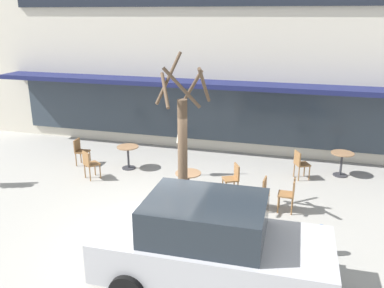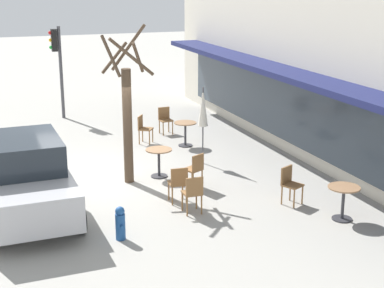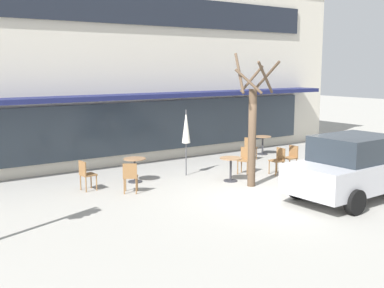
# 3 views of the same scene
# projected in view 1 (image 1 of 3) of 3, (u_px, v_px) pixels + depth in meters

# --- Properties ---
(ground_plane) EXTENTS (80.00, 80.00, 0.00)m
(ground_plane) POSITION_uv_depth(u_px,v_px,m) (154.00, 226.00, 9.73)
(ground_plane) COLOR #9E9B93
(building_facade) EXTENTS (19.21, 9.10, 7.83)m
(building_facade) POSITION_uv_depth(u_px,v_px,m) (234.00, 36.00, 17.65)
(building_facade) COLOR beige
(building_facade) RESTS_ON ground
(cafe_table_near_wall) EXTENTS (0.70, 0.70, 0.76)m
(cafe_table_near_wall) POSITION_uv_depth(u_px,v_px,m) (188.00, 181.00, 11.06)
(cafe_table_near_wall) COLOR #333338
(cafe_table_near_wall) RESTS_ON ground
(cafe_table_streetside) EXTENTS (0.70, 0.70, 0.76)m
(cafe_table_streetside) POSITION_uv_depth(u_px,v_px,m) (342.00, 160.00, 12.63)
(cafe_table_streetside) COLOR #333338
(cafe_table_streetside) RESTS_ON ground
(cafe_table_by_tree) EXTENTS (0.70, 0.70, 0.76)m
(cafe_table_by_tree) POSITION_uv_depth(u_px,v_px,m) (128.00, 153.00, 13.23)
(cafe_table_by_tree) COLOR #333338
(cafe_table_by_tree) RESTS_ON ground
(patio_umbrella_green_folded) EXTENTS (0.28, 0.28, 2.20)m
(patio_umbrella_green_folded) POSITION_uv_depth(u_px,v_px,m) (181.00, 126.00, 12.27)
(patio_umbrella_green_folded) COLOR #4C4C51
(patio_umbrella_green_folded) RESTS_ON ground
(cafe_chair_0) EXTENTS (0.41, 0.41, 0.89)m
(cafe_chair_0) POSITION_uv_depth(u_px,v_px,m) (289.00, 193.00, 10.31)
(cafe_chair_0) COLOR olive
(cafe_chair_0) RESTS_ON ground
(cafe_chair_1) EXTENTS (0.43, 0.43, 0.89)m
(cafe_chair_1) POSITION_uv_depth(u_px,v_px,m) (80.00, 150.00, 13.56)
(cafe_chair_1) COLOR olive
(cafe_chair_1) RESTS_ON ground
(cafe_chair_2) EXTENTS (0.54, 0.54, 0.89)m
(cafe_chair_2) POSITION_uv_depth(u_px,v_px,m) (300.00, 163.00, 12.39)
(cafe_chair_2) COLOR olive
(cafe_chair_2) RESTS_ON ground
(cafe_chair_3) EXTENTS (0.55, 0.55, 0.89)m
(cafe_chair_3) POSITION_uv_depth(u_px,v_px,m) (90.00, 163.00, 12.39)
(cafe_chair_3) COLOR olive
(cafe_chair_3) RESTS_ON ground
(cafe_chair_4) EXTENTS (0.54, 0.54, 0.89)m
(cafe_chair_4) POSITION_uv_depth(u_px,v_px,m) (233.00, 177.00, 11.30)
(cafe_chair_4) COLOR olive
(cafe_chair_4) RESTS_ON ground
(cafe_chair_5) EXTENTS (0.43, 0.43, 0.89)m
(cafe_chair_5) POSITION_uv_depth(u_px,v_px,m) (260.00, 191.00, 10.41)
(cafe_chair_5) COLOR olive
(cafe_chair_5) RESTS_ON ground
(parked_sedan) EXTENTS (4.24, 2.09, 1.76)m
(parked_sedan) POSITION_uv_depth(u_px,v_px,m) (211.00, 245.00, 7.32)
(parked_sedan) COLOR #B7B7BC
(parked_sedan) RESTS_ON ground
(street_tree) EXTENTS (1.20, 1.20, 4.00)m
(street_tree) POSITION_uv_depth(u_px,v_px,m) (183.00, 145.00, 9.85)
(street_tree) COLOR brown
(street_tree) RESTS_ON ground
(fire_hydrant) EXTENTS (0.36, 0.20, 0.71)m
(fire_hydrant) POSITION_uv_depth(u_px,v_px,m) (320.00, 240.00, 8.49)
(fire_hydrant) COLOR #1E4C8C
(fire_hydrant) RESTS_ON ground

